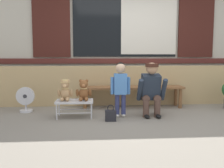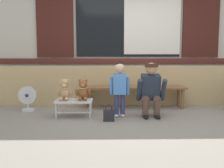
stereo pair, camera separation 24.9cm
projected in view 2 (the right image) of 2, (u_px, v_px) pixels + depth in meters
ground_plane at (137, 121)px, 4.06m from camera, size 60.00×60.00×0.00m
brick_low_wall at (129, 85)px, 5.43m from camera, size 7.13×0.25×0.85m
shop_facade at (128, 32)px, 5.81m from camera, size 7.28×0.26×3.20m
wooden_bench_long at (134, 90)px, 5.07m from camera, size 2.10×0.40×0.44m
small_display_bench at (74, 102)px, 4.33m from camera, size 0.64×0.36×0.30m
teddy_bear_with_hat at (65, 90)px, 4.30m from camera, size 0.28×0.27×0.36m
teddy_bear_plain at (83, 91)px, 4.31m from camera, size 0.28×0.26×0.36m
child_standing at (120, 83)px, 4.29m from camera, size 0.35×0.18×0.96m
adult_crouching at (151, 89)px, 4.33m from camera, size 0.50×0.49×0.95m
handbag_on_ground at (109, 115)px, 4.06m from camera, size 0.18×0.11×0.27m
floor_fan at (28, 99)px, 4.78m from camera, size 0.34×0.24×0.48m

